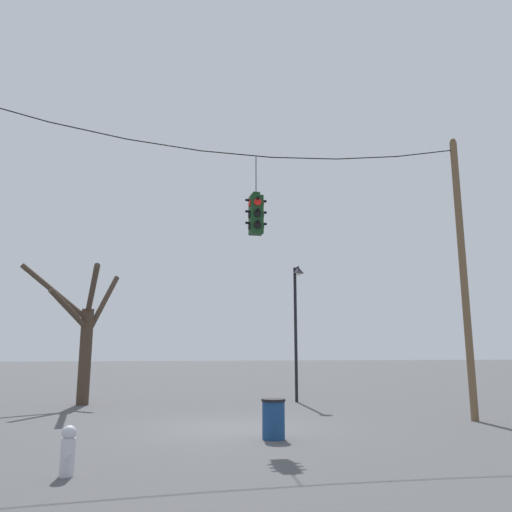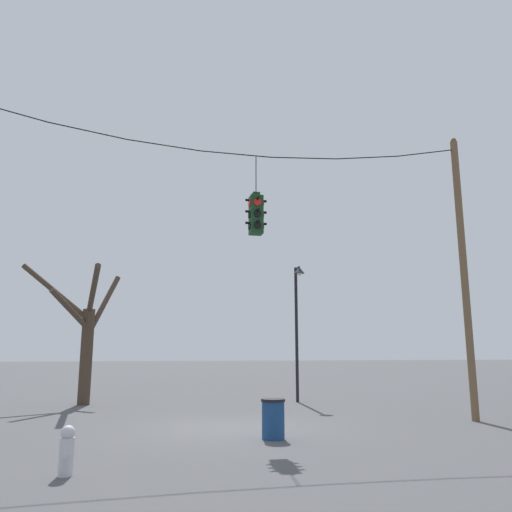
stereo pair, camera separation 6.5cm
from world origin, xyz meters
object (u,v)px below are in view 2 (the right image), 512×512
Objects in this scene: utility_pole_right at (464,272)px; traffic_light_near_right_pole at (256,214)px; street_lamp at (298,307)px; bare_tree at (84,334)px; fire_hydrant at (67,450)px; trash_bin at (273,419)px.

traffic_light_near_right_pole is (-6.25, 0.00, 1.35)m from utility_pole_right.
utility_pole_right is 6.90m from street_lamp.
fire_hydrant is (0.93, -10.96, -2.16)m from bare_tree.
traffic_light_near_right_pole reaches higher than street_lamp.
traffic_light_near_right_pole is 7.13m from street_lamp.
utility_pole_right reaches higher than fire_hydrant.
utility_pole_right reaches higher than street_lamp.
traffic_light_near_right_pole is at bearing 91.13° from trash_bin.
street_lamp is 6.08× the size of trash_bin.
street_lamp is 8.85m from trash_bin.
bare_tree is 11.21m from fire_hydrant.
trash_bin is (4.92, -8.49, -2.11)m from bare_tree.
traffic_light_near_right_pole is at bearing 180.00° from utility_pole_right.
bare_tree is 6.79× the size of fire_hydrant.
street_lamp reaches higher than fire_hydrant.
traffic_light_near_right_pole reaches higher than bare_tree.
utility_pole_right is at bearing -62.95° from street_lamp.
fire_hydrant is at bearing -148.30° from trash_bin.
bare_tree is 10.04m from trash_bin.
trash_bin is at bearing -88.87° from traffic_light_near_right_pole.
trash_bin is at bearing 31.70° from fire_hydrant.
traffic_light_near_right_pole reaches higher than fire_hydrant.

